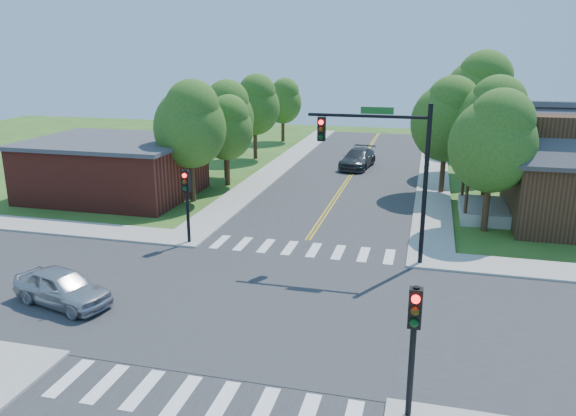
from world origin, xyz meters
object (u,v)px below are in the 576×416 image
(signal_pole_nw, at_px, (187,193))
(car_dgrey, at_px, (358,159))
(car_silver, at_px, (62,288))
(signal_mast_ne, at_px, (387,157))
(signal_pole_se, at_px, (414,329))

(signal_pole_nw, distance_m, car_dgrey, 21.06)
(car_silver, relative_size, car_dgrey, 0.81)
(signal_mast_ne, bearing_deg, car_dgrey, 100.65)
(signal_pole_se, distance_m, signal_pole_nw, 15.84)
(signal_pole_nw, bearing_deg, signal_mast_ne, 0.07)
(signal_mast_ne, distance_m, car_dgrey, 20.92)
(car_dgrey, bearing_deg, signal_pole_nw, -99.19)
(signal_mast_ne, distance_m, car_silver, 14.21)
(signal_pole_se, distance_m, car_silver, 13.68)
(signal_mast_ne, relative_size, signal_pole_se, 1.89)
(signal_mast_ne, distance_m, signal_pole_nw, 9.76)
(signal_pole_se, distance_m, car_dgrey, 31.91)
(car_silver, bearing_deg, signal_mast_ne, -41.60)
(signal_pole_nw, relative_size, car_dgrey, 0.70)
(signal_mast_ne, height_order, car_dgrey, signal_mast_ne)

